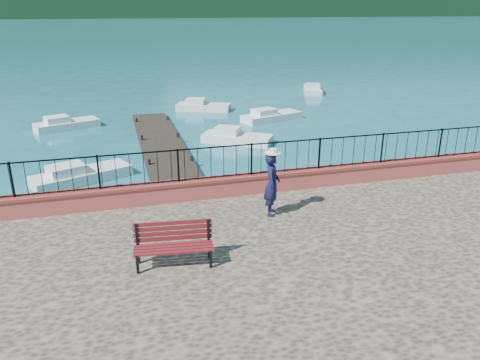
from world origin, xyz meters
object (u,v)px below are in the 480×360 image
boat_0 (81,171)px  boat_3 (67,122)px  person (272,184)px  boat_1 (237,135)px  boat_4 (203,104)px  boat_2 (272,114)px  boat_5 (313,87)px  park_bench (174,253)px

boat_0 → boat_3: (-1.14, 9.13, 0.00)m
person → boat_1: size_ratio=0.50×
boat_0 → boat_4: bearing=35.9°
boat_0 → boat_2: (10.77, 7.95, 0.00)m
person → boat_1: 11.53m
boat_2 → boat_1: bearing=-146.6°
boat_2 → boat_3: size_ratio=1.11×
boat_2 → boat_3: same height
boat_0 → boat_3: size_ratio=1.10×
boat_5 → boat_2: bearing=163.3°
boat_4 → boat_3: bearing=-137.5°
boat_1 → boat_5: bearing=84.8°
boat_3 → boat_5: size_ratio=0.96×
boat_1 → boat_2: size_ratio=0.92×
person → boat_3: (-6.50, 16.62, -1.67)m
boat_0 → boat_1: same height
park_bench → boat_1: (5.02, 13.18, -1.09)m
boat_2 → boat_5: 10.63m
boat_2 → boat_4: size_ratio=1.08×
boat_0 → boat_1: (7.44, 3.72, 0.00)m
person → boat_4: size_ratio=0.49×
boat_1 → boat_5: (9.77, 12.69, 0.00)m
boat_0 → boat_4: same height
park_bench → boat_0: bearing=111.3°
person → boat_2: 16.45m
park_bench → boat_4: park_bench is taller
boat_0 → boat_2: bearing=13.8°
boat_4 → park_bench: bearing=-78.9°
boat_3 → boat_5: (18.35, 7.28, 0.00)m
park_bench → boat_3: bearing=107.8°
boat_1 → boat_5: same height
boat_4 → boat_5: bearing=48.2°
person → boat_4: (1.98, 19.46, -1.67)m
boat_3 → boat_1: bearing=-52.9°
boat_5 → person: bearing=174.2°
person → boat_5: (11.85, 23.90, -1.67)m
person → park_bench: bearing=146.7°
boat_0 → boat_5: bearing=21.0°
park_bench → boat_5: (14.79, 25.87, -1.09)m
person → boat_0: 9.36m
park_bench → boat_1: bearing=76.1°
person → boat_4: 19.63m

